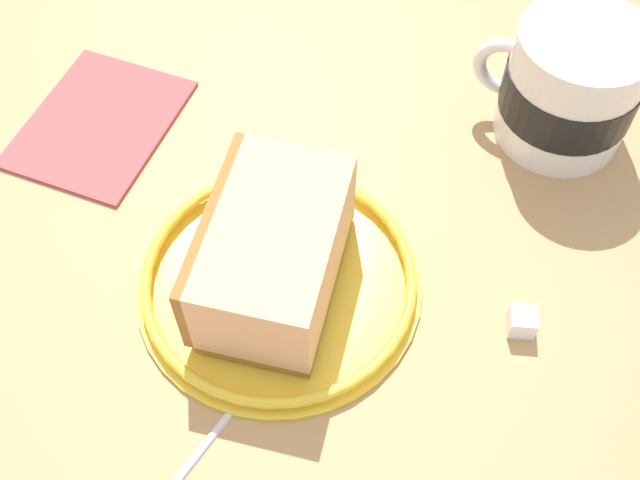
% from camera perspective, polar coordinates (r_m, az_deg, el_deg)
% --- Properties ---
extents(ground_plane, '(1.48, 1.48, 0.03)m').
position_cam_1_polar(ground_plane, '(0.50, 2.51, -3.10)').
color(ground_plane, tan).
extents(small_plate, '(0.18, 0.18, 0.01)m').
position_cam_1_polar(small_plate, '(0.48, -3.02, -2.97)').
color(small_plate, yellow).
rests_on(small_plate, ground_plane).
extents(cake_slice, '(0.10, 0.13, 0.06)m').
position_cam_1_polar(cake_slice, '(0.46, -3.52, -0.90)').
color(cake_slice, '#9E662D').
rests_on(cake_slice, small_plate).
extents(tea_mug, '(0.11, 0.09, 0.09)m').
position_cam_1_polar(tea_mug, '(0.56, 17.85, 10.70)').
color(tea_mug, white).
rests_on(tea_mug, ground_plane).
extents(folded_napkin, '(0.11, 0.13, 0.01)m').
position_cam_1_polar(folded_napkin, '(0.59, -15.89, 8.33)').
color(folded_napkin, '#B24C4C').
rests_on(folded_napkin, ground_plane).
extents(sugar_cube, '(0.02, 0.02, 0.02)m').
position_cam_1_polar(sugar_cube, '(0.48, 14.58, -5.81)').
color(sugar_cube, white).
rests_on(sugar_cube, ground_plane).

